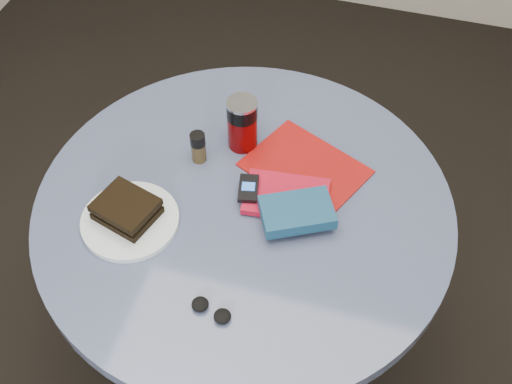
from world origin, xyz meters
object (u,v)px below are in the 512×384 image
(table, at_px, (245,242))
(magazine, at_px, (305,168))
(plate, at_px, (130,221))
(mp3_player, at_px, (248,188))
(red_book, at_px, (286,196))
(headphones, at_px, (211,310))
(soda_can, at_px, (242,124))
(novel, at_px, (297,212))
(pepper_grinder, at_px, (198,147))
(sandwich, at_px, (126,209))

(table, xyz_separation_m, magazine, (0.11, 0.15, 0.17))
(plate, bearing_deg, mp3_player, 32.51)
(red_book, bearing_deg, headphones, -108.58)
(plate, xyz_separation_m, soda_can, (0.18, 0.31, 0.07))
(soda_can, bearing_deg, plate, -119.29)
(novel, xyz_separation_m, headphones, (-0.11, -0.28, -0.03))
(table, distance_m, red_book, 0.20)
(novel, bearing_deg, headphones, -139.22)
(magazine, relative_size, mp3_player, 3.16)
(plate, bearing_deg, headphones, -33.62)
(red_book, height_order, headphones, same)
(pepper_grinder, height_order, red_book, pepper_grinder)
(red_book, bearing_deg, magazine, 73.20)
(plate, relative_size, magazine, 0.82)
(magazine, relative_size, headphones, 2.83)
(novel, xyz_separation_m, mp3_player, (-0.13, 0.04, -0.01))
(pepper_grinder, bearing_deg, red_book, -15.37)
(novel, bearing_deg, red_book, 97.17)
(red_book, bearing_deg, soda_can, 129.84)
(plate, height_order, red_book, red_book)
(pepper_grinder, distance_m, red_book, 0.25)
(sandwich, distance_m, novel, 0.39)
(pepper_grinder, distance_m, headphones, 0.44)
(table, height_order, soda_can, soda_can)
(table, height_order, pepper_grinder, pepper_grinder)
(headphones, bearing_deg, mp3_player, 92.74)
(table, relative_size, red_book, 5.07)
(table, distance_m, novel, 0.24)
(pepper_grinder, xyz_separation_m, novel, (0.28, -0.12, -0.01))
(table, height_order, sandwich, sandwich)
(sandwich, relative_size, pepper_grinder, 1.81)
(table, relative_size, sandwich, 6.38)
(sandwich, xyz_separation_m, soda_can, (0.18, 0.31, 0.03))
(table, relative_size, magazine, 3.59)
(soda_can, bearing_deg, mp3_player, -68.46)
(magazine, bearing_deg, pepper_grinder, -146.18)
(magazine, height_order, red_book, red_book)
(novel, bearing_deg, plate, 169.33)
(plate, bearing_deg, pepper_grinder, 69.40)
(mp3_player, height_order, headphones, mp3_player)
(plate, distance_m, sandwich, 0.03)
(plate, relative_size, mp3_player, 2.58)
(sandwich, xyz_separation_m, headphones, (0.26, -0.18, -0.03))
(table, bearing_deg, red_book, 21.06)
(plate, distance_m, red_book, 0.37)
(novel, bearing_deg, sandwich, 167.75)
(plate, xyz_separation_m, red_book, (0.33, 0.17, 0.01))
(table, distance_m, pepper_grinder, 0.27)
(novel, height_order, headphones, novel)
(novel, bearing_deg, magazine, 69.23)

